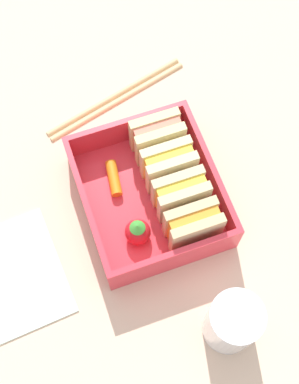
% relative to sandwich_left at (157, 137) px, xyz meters
% --- Properties ---
extents(ground_plane, '(1.20, 1.20, 0.02)m').
position_rel_sandwich_left_xyz_m(ground_plane, '(0.05, -0.03, -0.05)').
color(ground_plane, beige).
extents(bento_tray, '(0.16, 0.14, 0.01)m').
position_rel_sandwich_left_xyz_m(bento_tray, '(0.05, -0.03, -0.03)').
color(bento_tray, '#DE303E').
rests_on(bento_tray, ground_plane).
extents(bento_rim, '(0.16, 0.14, 0.04)m').
position_rel_sandwich_left_xyz_m(bento_rim, '(0.05, -0.03, -0.01)').
color(bento_rim, '#DE303E').
rests_on(bento_rim, bento_tray).
extents(sandwich_left, '(0.03, 0.06, 0.05)m').
position_rel_sandwich_left_xyz_m(sandwich_left, '(0.00, 0.00, 0.00)').
color(sandwich_left, beige).
rests_on(sandwich_left, bento_tray).
extents(sandwich_center_left, '(0.03, 0.06, 0.05)m').
position_rel_sandwich_left_xyz_m(sandwich_center_left, '(0.04, 0.00, 0.00)').
color(sandwich_center_left, beige).
rests_on(sandwich_center_left, bento_tray).
extents(sandwich_center, '(0.03, 0.06, 0.05)m').
position_rel_sandwich_left_xyz_m(sandwich_center, '(0.07, 0.00, 0.00)').
color(sandwich_center, beige).
rests_on(sandwich_center, bento_tray).
extents(sandwich_center_right, '(0.03, 0.06, 0.05)m').
position_rel_sandwich_left_xyz_m(sandwich_center_right, '(0.11, 0.00, 0.00)').
color(sandwich_center_right, '#D2B57F').
rests_on(sandwich_center_right, bento_tray).
extents(carrot_stick_far_left, '(0.04, 0.02, 0.01)m').
position_rel_sandwich_left_xyz_m(carrot_stick_far_left, '(0.02, -0.06, -0.02)').
color(carrot_stick_far_left, orange).
rests_on(carrot_stick_far_left, bento_tray).
extents(strawberry_far_left, '(0.03, 0.03, 0.03)m').
position_rel_sandwich_left_xyz_m(strawberry_far_left, '(0.09, -0.05, -0.01)').
color(strawberry_far_left, red).
rests_on(strawberry_far_left, bento_tray).
extents(chopstick_pair, '(0.06, 0.18, 0.01)m').
position_rel_sandwich_left_xyz_m(chopstick_pair, '(-0.08, -0.02, -0.03)').
color(chopstick_pair, tan).
rests_on(chopstick_pair, ground_plane).
extents(drinking_glass, '(0.05, 0.05, 0.07)m').
position_rel_sandwich_left_xyz_m(drinking_glass, '(0.21, 0.00, -0.00)').
color(drinking_glass, white).
rests_on(drinking_glass, ground_plane).
extents(folded_napkin, '(0.13, 0.09, 0.00)m').
position_rel_sandwich_left_xyz_m(folded_napkin, '(0.09, -0.18, -0.04)').
color(folded_napkin, silver).
rests_on(folded_napkin, ground_plane).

